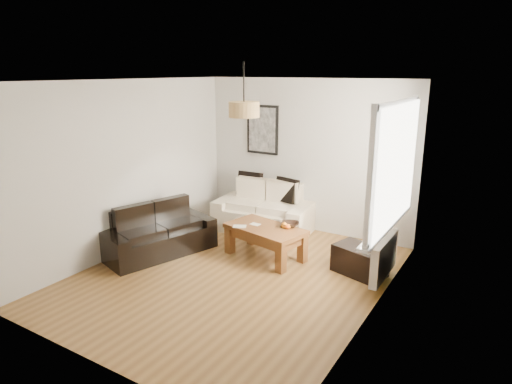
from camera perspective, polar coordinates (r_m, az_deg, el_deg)
The scene contains 21 objects.
floor at distance 6.22m, azimuth -2.93°, elevation -10.64°, with size 4.50×4.50×0.00m, color brown.
ceiling at distance 5.59m, azimuth -3.30°, elevation 14.06°, with size 3.80×4.50×0.00m, color white, non-canonical shape.
wall_back at distance 7.69m, azimuth 6.43°, elevation 4.58°, with size 3.80×0.04×2.60m, color silver, non-canonical shape.
wall_front at distance 4.20m, azimuth -20.77°, elevation -5.51°, with size 3.80×0.04×2.60m, color silver, non-canonical shape.
wall_left at distance 7.00m, azimuth -16.07°, elevation 3.01°, with size 0.04×4.50×2.60m, color silver, non-canonical shape.
wall_right at distance 4.99m, azimuth 15.25°, elevation -1.79°, with size 0.04×4.50×2.60m, color silver, non-canonical shape.
window_bay at distance 5.68m, azimuth 17.38°, elevation 3.23°, with size 0.14×1.90×1.60m, color white, non-canonical shape.
radiator at distance 6.05m, azimuth 16.09°, elevation -8.10°, with size 0.10×0.90×0.52m, color white.
poster at distance 7.99m, azimuth 0.84°, elevation 7.99°, with size 0.62×0.04×0.87m, color black, non-canonical shape.
pendant_shade at distance 5.86m, azimuth -1.55°, elevation 10.52°, with size 0.40×0.40×0.20m, color tan.
loveseat_cream at distance 7.75m, azimuth 1.00°, elevation -2.03°, with size 1.64×0.90×0.82m, color beige, non-canonical shape.
sofa_leather at distance 6.98m, azimuth -12.43°, elevation -4.86°, with size 1.65×0.80×0.71m, color black, non-canonical shape.
coffee_table at distance 6.70m, azimuth 1.19°, elevation -6.43°, with size 1.17×0.64×0.48m, color brown, non-canonical shape.
ottoman at distance 6.36m, azimuth 13.14°, elevation -8.51°, with size 0.68×0.44×0.39m, color black.
cushion_left at distance 8.03m, azimuth -0.83°, elevation 1.04°, with size 0.44×0.14×0.44m, color black.
cushion_right at distance 7.68m, azimuth 3.89°, elevation 0.25°, with size 0.42×0.13×0.42m, color black.
fruit_bowl at distance 6.64m, azimuth 4.36°, elevation -4.16°, with size 0.27×0.27×0.07m, color black.
orange_a at distance 6.52m, azimuth 4.04°, elevation -4.45°, with size 0.07×0.07×0.07m, color #E95913.
orange_b at distance 6.53m, azimuth 4.17°, elevation -4.43°, with size 0.07×0.07×0.07m, color orange.
orange_c at distance 6.57m, azimuth 3.62°, elevation -4.28°, with size 0.09×0.09×0.09m, color orange.
papers at distance 6.63m, azimuth -2.12°, elevation -4.41°, with size 0.19×0.14×0.01m, color beige.
Camera 1 is at (3.17, -4.61, 2.72)m, focal length 31.25 mm.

